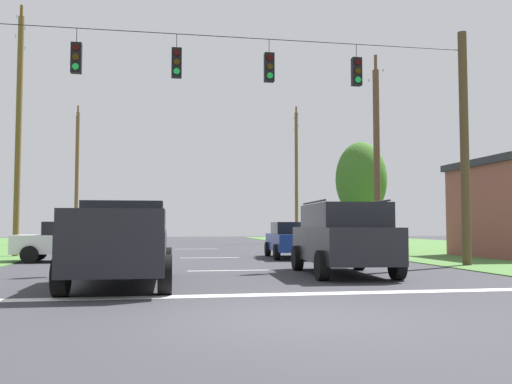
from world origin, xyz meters
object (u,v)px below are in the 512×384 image
utility_pole_mid_left (19,127)px  tree_roadside_far_right (361,180)px  distant_car_crossing_white (73,241)px  distant_car_oncoming (293,239)px  suv_black (343,237)px  utility_pole_mid_right (377,158)px  utility_pole_far_left (77,176)px  pickup_truck (122,243)px  overhead_signal_span (231,128)px  utility_pole_far_right (296,173)px

utility_pole_mid_left → tree_roadside_far_right: size_ratio=1.65×
distant_car_crossing_white → utility_pole_mid_left: 6.92m
distant_car_oncoming → distant_car_crossing_white: bearing=-175.4°
suv_black → utility_pole_mid_right: 12.77m
utility_pole_mid_right → utility_pole_far_left: (-16.78, 16.86, 0.35)m
pickup_truck → utility_pole_far_left: bearing=100.3°
utility_pole_mid_right → utility_pole_mid_left: utility_pole_mid_left is taller
suv_black → tree_roadside_far_right: 21.37m
overhead_signal_span → suv_black: (2.84, -2.56, -3.46)m
distant_car_oncoming → utility_pole_mid_left: size_ratio=0.39×
suv_black → distant_car_oncoming: size_ratio=1.11×
distant_car_oncoming → utility_pole_mid_right: 7.01m
suv_black → distant_car_oncoming: bearing=86.5°
utility_pole_mid_right → tree_roadside_far_right: bearing=74.4°
utility_pole_mid_right → tree_roadside_far_right: utility_pole_mid_right is taller
suv_black → utility_pole_far_right: bearing=78.7°
overhead_signal_span → distant_car_crossing_white: size_ratio=3.78×
utility_pole_mid_left → suv_black: bearing=-44.1°
distant_car_crossing_white → utility_pole_far_right: 25.04m
overhead_signal_span → utility_pole_far_left: utility_pole_far_left is taller
distant_car_oncoming → utility_pole_far_left: size_ratio=0.42×
suv_black → distant_car_crossing_white: 11.10m
distant_car_crossing_white → distant_car_oncoming: size_ratio=0.99×
utility_pole_mid_right → utility_pole_far_left: 23.79m
pickup_truck → tree_roadside_far_right: (13.82, 21.31, 3.41)m
overhead_signal_span → suv_black: size_ratio=3.36×
utility_pole_mid_right → tree_roadside_far_right: size_ratio=1.44×
overhead_signal_span → tree_roadside_far_right: (10.74, 17.02, -0.15)m
pickup_truck → utility_pole_far_left: 30.28m
utility_pole_far_right → distant_car_crossing_white: bearing=-124.4°
overhead_signal_span → distant_car_oncoming: (3.33, 5.44, -3.74)m
suv_black → utility_pole_far_left: 30.26m
suv_black → utility_pole_far_right: size_ratio=0.45×
distant_car_crossing_white → tree_roadside_far_right: tree_roadside_far_right is taller
distant_car_oncoming → overhead_signal_span: bearing=-121.4°
distant_car_crossing_white → utility_pole_far_left: size_ratio=0.42×
overhead_signal_span → pickup_truck: bearing=-125.7°
utility_pole_mid_right → utility_pole_mid_left: 16.91m
overhead_signal_span → distant_car_oncoming: 7.39m
distant_car_crossing_white → distant_car_oncoming: 8.88m
pickup_truck → tree_roadside_far_right: size_ratio=0.79×
distant_car_crossing_white → tree_roadside_far_right: (16.26, 12.29, 3.58)m
utility_pole_far_right → utility_pole_mid_left: utility_pole_mid_left is taller
utility_pole_mid_left → overhead_signal_span: bearing=-44.7°
pickup_truck → utility_pole_mid_right: (11.41, 12.66, 3.77)m
pickup_truck → overhead_signal_span: bearing=54.3°
pickup_truck → distant_car_oncoming: bearing=56.6°
utility_pole_mid_left → utility_pole_far_left: (0.10, 16.75, -0.68)m
distant_car_oncoming → utility_pole_mid_left: bearing=165.7°
pickup_truck → utility_pole_mid_left: size_ratio=0.48×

